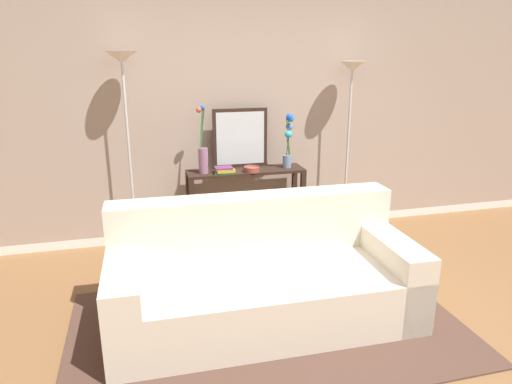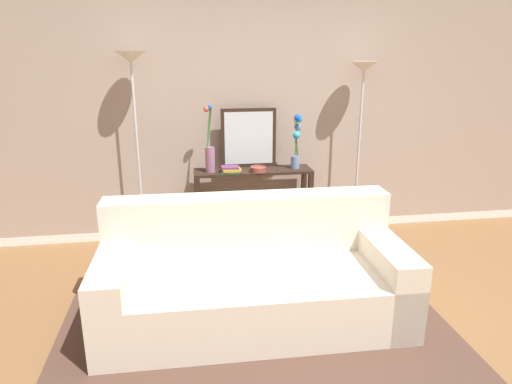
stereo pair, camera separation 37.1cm
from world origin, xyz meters
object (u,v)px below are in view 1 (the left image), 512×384
at_px(vase_short_flowers, 288,140).
at_px(vase_tall_flowers, 203,153).
at_px(book_row_under_console, 214,239).
at_px(fruit_bowl, 252,169).
at_px(wall_mirror, 240,138).
at_px(book_stack, 224,170).
at_px(couch, 262,280).
at_px(console_table, 246,193).
at_px(floor_lamp_left, 125,99).
at_px(floor_lamp_right, 350,101).

bearing_deg(vase_short_flowers, vase_tall_flowers, 179.90).
height_order(vase_short_flowers, book_row_under_console, vase_short_flowers).
bearing_deg(fruit_bowl, book_row_under_console, 166.71).
bearing_deg(wall_mirror, book_stack, -136.19).
distance_m(couch, vase_short_flowers, 1.76).
xyz_separation_m(couch, wall_mirror, (0.20, 1.58, 0.78)).
distance_m(wall_mirror, book_stack, 0.40).
distance_m(vase_tall_flowers, book_stack, 0.27).
bearing_deg(couch, vase_short_flowers, 65.04).
distance_m(console_table, book_stack, 0.38).
distance_m(floor_lamp_left, vase_short_flowers, 1.65).
xyz_separation_m(console_table, wall_mirror, (-0.03, 0.13, 0.56)).
distance_m(console_table, floor_lamp_left, 1.51).
relative_size(console_table, book_row_under_console, 4.13).
bearing_deg(wall_mirror, fruit_bowl, -73.97).
bearing_deg(floor_lamp_left, floor_lamp_right, 0.00).
bearing_deg(book_stack, vase_tall_flowers, 165.12).
bearing_deg(console_table, vase_tall_flowers, -177.26).
bearing_deg(console_table, wall_mirror, 101.42).
distance_m(floor_lamp_right, book_row_under_console, 2.03).
distance_m(vase_short_flowers, fruit_bowl, 0.49).
xyz_separation_m(fruit_bowl, book_row_under_console, (-0.39, 0.09, -0.76)).
relative_size(couch, console_table, 1.85).
xyz_separation_m(console_table, fruit_bowl, (0.04, -0.09, 0.28)).
xyz_separation_m(couch, book_row_under_console, (-0.13, 1.46, -0.25)).
bearing_deg(floor_lamp_left, vase_tall_flowers, -1.06).
bearing_deg(couch, console_table, 81.32).
relative_size(couch, floor_lamp_right, 1.20).
relative_size(floor_lamp_left, vase_short_flowers, 3.46).
xyz_separation_m(wall_mirror, vase_tall_flowers, (-0.41, -0.15, -0.10)).
height_order(vase_short_flowers, book_stack, vase_short_flowers).
bearing_deg(vase_tall_flowers, book_row_under_console, 13.25).
relative_size(floor_lamp_right, fruit_bowl, 11.59).
relative_size(vase_tall_flowers, vase_short_flowers, 1.18).
bearing_deg(book_row_under_console, couch, -84.99).
xyz_separation_m(vase_short_flowers, fruit_bowl, (-0.41, -0.07, -0.26)).
distance_m(wall_mirror, book_row_under_console, 1.09).
bearing_deg(book_stack, floor_lamp_right, 2.79).
distance_m(console_table, wall_mirror, 0.57).
xyz_separation_m(floor_lamp_right, wall_mirror, (-1.14, 0.14, -0.37)).
height_order(console_table, vase_short_flowers, vase_short_flowers).
xyz_separation_m(floor_lamp_left, vase_tall_flowers, (0.70, -0.01, -0.54)).
height_order(couch, console_table, couch).
height_order(couch, wall_mirror, wall_mirror).
relative_size(fruit_bowl, book_row_under_console, 0.55).
relative_size(couch, vase_tall_flowers, 3.36).
relative_size(wall_mirror, book_row_under_console, 2.09).
bearing_deg(vase_tall_flowers, couch, -81.41).
distance_m(floor_lamp_right, book_stack, 1.50).
relative_size(floor_lamp_right, wall_mirror, 3.04).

